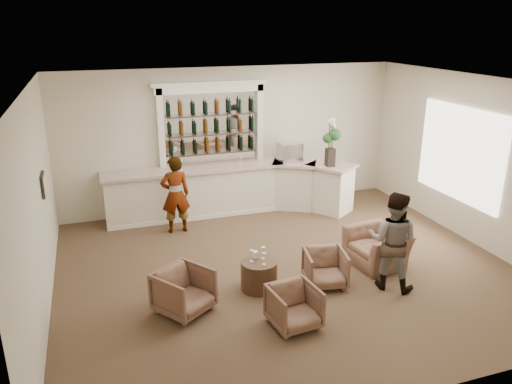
% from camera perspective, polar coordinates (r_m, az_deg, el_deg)
% --- Properties ---
extents(ground, '(8.00, 8.00, 0.00)m').
position_cam_1_polar(ground, '(9.18, 3.51, -8.73)').
color(ground, brown).
rests_on(ground, ground).
extents(room_shell, '(8.04, 7.02, 3.32)m').
position_cam_1_polar(room_shell, '(9.06, 3.08, 6.68)').
color(room_shell, beige).
rests_on(room_shell, ground).
extents(bar_counter, '(5.72, 1.80, 1.14)m').
position_cam_1_polar(bar_counter, '(11.52, -2.76, 0.29)').
color(bar_counter, white).
rests_on(bar_counter, ground).
extents(back_bar_alcove, '(2.64, 0.25, 3.00)m').
position_cam_1_polar(back_bar_alcove, '(11.45, -5.08, 7.67)').
color(back_bar_alcove, white).
rests_on(back_bar_alcove, ground).
extents(cocktail_table, '(0.61, 0.61, 0.50)m').
position_cam_1_polar(cocktail_table, '(8.43, 0.34, -9.46)').
color(cocktail_table, '#47321F').
rests_on(cocktail_table, ground).
extents(sommelier, '(0.61, 0.41, 1.66)m').
position_cam_1_polar(sommelier, '(10.54, -9.20, -0.30)').
color(sommelier, gray).
rests_on(sommelier, ground).
extents(guest, '(1.03, 1.03, 1.69)m').
position_cam_1_polar(guest, '(8.53, 15.34, -5.40)').
color(guest, gray).
rests_on(guest, ground).
extents(armchair_left, '(1.05, 1.06, 0.70)m').
position_cam_1_polar(armchair_left, '(7.85, -8.25, -11.18)').
color(armchair_left, brown).
rests_on(armchair_left, ground).
extents(armchair_center, '(0.75, 0.76, 0.63)m').
position_cam_1_polar(armchair_center, '(7.48, 4.37, -12.95)').
color(armchair_center, brown).
rests_on(armchair_center, ground).
extents(armchair_right, '(0.78, 0.80, 0.62)m').
position_cam_1_polar(armchair_right, '(8.60, 7.91, -8.60)').
color(armchair_right, brown).
rests_on(armchair_right, ground).
extents(armchair_far, '(1.01, 1.12, 0.66)m').
position_cam_1_polar(armchair_far, '(9.46, 13.66, -6.18)').
color(armchair_far, brown).
rests_on(armchair_far, ground).
extents(espresso_machine, '(0.52, 0.44, 0.44)m').
position_cam_1_polar(espresso_machine, '(11.71, 3.87, 4.59)').
color(espresso_machine, silver).
rests_on(espresso_machine, bar_counter).
extents(flower_vase, '(0.29, 0.29, 1.10)m').
position_cam_1_polar(flower_vase, '(11.30, 8.56, 5.97)').
color(flower_vase, black).
rests_on(flower_vase, bar_counter).
extents(wine_glass_bar_left, '(0.07, 0.07, 0.21)m').
position_cam_1_polar(wine_glass_bar_left, '(11.13, -8.63, 3.02)').
color(wine_glass_bar_left, white).
rests_on(wine_glass_bar_left, bar_counter).
extents(wine_glass_bar_right, '(0.07, 0.07, 0.21)m').
position_cam_1_polar(wine_glass_bar_right, '(11.42, -1.69, 3.65)').
color(wine_glass_bar_right, white).
rests_on(wine_glass_bar_right, bar_counter).
extents(wine_glass_tbl_a, '(0.07, 0.07, 0.21)m').
position_cam_1_polar(wine_glass_tbl_a, '(8.26, -0.51, -7.32)').
color(wine_glass_tbl_a, white).
rests_on(wine_glass_tbl_a, cocktail_table).
extents(wine_glass_tbl_b, '(0.07, 0.07, 0.21)m').
position_cam_1_polar(wine_glass_tbl_b, '(8.37, 0.82, -6.97)').
color(wine_glass_tbl_b, white).
rests_on(wine_glass_tbl_b, cocktail_table).
extents(wine_glass_tbl_c, '(0.07, 0.07, 0.21)m').
position_cam_1_polar(wine_glass_tbl_c, '(8.17, 0.91, -7.64)').
color(wine_glass_tbl_c, white).
rests_on(wine_glass_tbl_c, cocktail_table).
extents(napkin_holder, '(0.08, 0.08, 0.12)m').
position_cam_1_polar(napkin_holder, '(8.40, -0.09, -7.19)').
color(napkin_holder, white).
rests_on(napkin_holder, cocktail_table).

